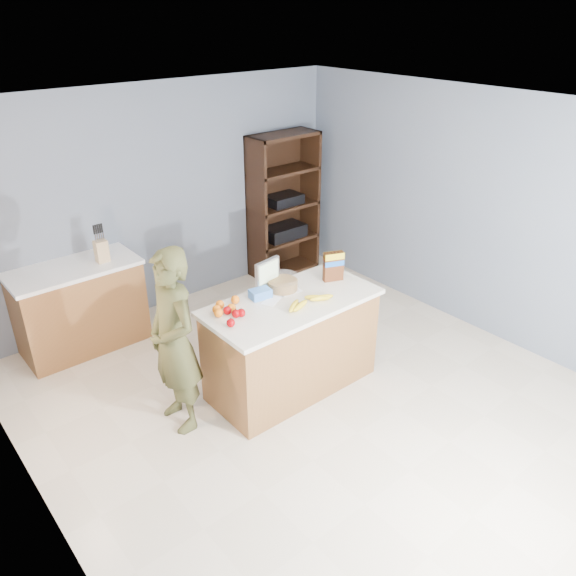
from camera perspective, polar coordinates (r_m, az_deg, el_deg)
floor at (r=5.16m, az=2.54°, el=-11.33°), size 4.50×5.00×0.02m
walls at (r=4.33m, az=2.98°, el=6.07°), size 4.52×5.02×2.51m
counter_peninsula at (r=5.09m, az=0.36°, el=-6.06°), size 1.56×0.76×0.90m
back_cabinet at (r=6.05m, az=-20.39°, el=-1.81°), size 1.24×0.62×0.90m
shelving_unit at (r=7.22m, az=-0.70°, el=8.20°), size 0.90×0.40×1.80m
person at (r=4.56m, az=-11.51°, el=-5.38°), size 0.39×0.59×1.59m
knife_block at (r=5.83m, az=-18.43°, el=3.65°), size 0.12×0.10×0.31m
envelopes at (r=4.92m, az=-0.68°, el=-0.80°), size 0.45×0.18×0.00m
bananas at (r=4.78m, az=2.08°, el=-1.39°), size 0.50×0.19×0.05m
apples at (r=4.58m, az=-5.53°, el=-2.73°), size 0.23×0.25×0.07m
oranges at (r=4.70m, az=-6.48°, el=-1.91°), size 0.31×0.18×0.07m
blue_carton at (r=4.88m, az=-2.83°, el=-0.58°), size 0.20×0.14×0.08m
salad_bowl at (r=5.01m, az=-0.56°, el=0.46°), size 0.30×0.30×0.13m
tv at (r=4.97m, az=-2.11°, el=1.55°), size 0.28×0.12×0.28m
cereal_box at (r=5.15m, az=4.64°, el=2.43°), size 0.20×0.13×0.28m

